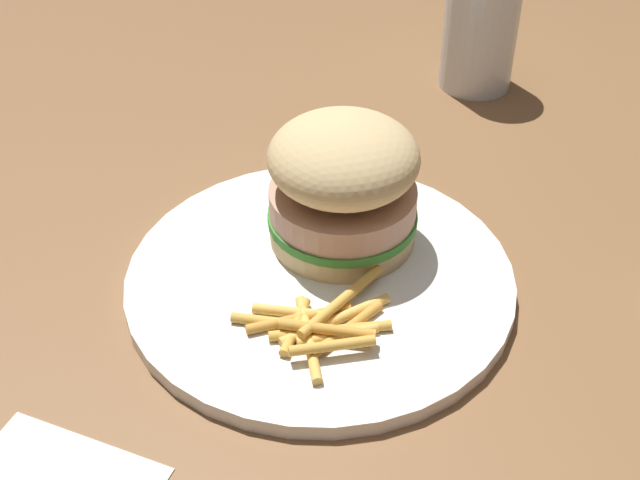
{
  "coord_description": "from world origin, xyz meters",
  "views": [
    {
      "loc": [
        0.44,
        0.12,
        0.41
      ],
      "look_at": [
        0.01,
        -0.03,
        0.04
      ],
      "focal_mm": 47.75,
      "sensor_mm": 36.0,
      "label": 1
    }
  ],
  "objects": [
    {
      "name": "fries_pile",
      "position": [
        0.06,
        -0.01,
        0.02
      ],
      "size": [
        0.11,
        0.11,
        0.01
      ],
      "color": "#E5B251",
      "rests_on": "plate"
    },
    {
      "name": "plate",
      "position": [
        0.01,
        -0.03,
        0.01
      ],
      "size": [
        0.28,
        0.28,
        0.01
      ],
      "primitive_type": "cylinder",
      "color": "white",
      "rests_on": "ground_plane"
    },
    {
      "name": "drink_glass",
      "position": [
        -0.32,
        0.02,
        0.05
      ],
      "size": [
        0.07,
        0.07,
        0.12
      ],
      "color": "silver",
      "rests_on": "ground_plane"
    },
    {
      "name": "ground_plane",
      "position": [
        0.0,
        0.0,
        0.0
      ],
      "size": [
        1.6,
        1.6,
        0.0
      ],
      "primitive_type": "plane",
      "color": "brown"
    },
    {
      "name": "sandwich",
      "position": [
        -0.03,
        -0.02,
        0.06
      ],
      "size": [
        0.11,
        0.11,
        0.1
      ],
      "color": "tan",
      "rests_on": "plate"
    }
  ]
}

